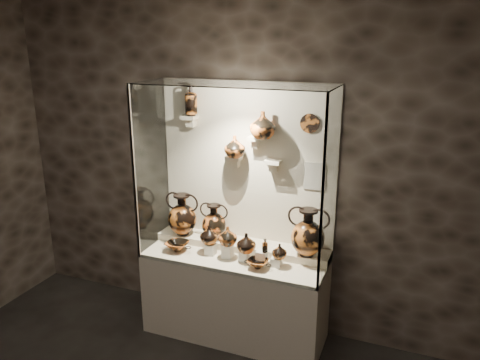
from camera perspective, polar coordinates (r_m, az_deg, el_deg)
name	(u,v)px	position (r m, az deg, el deg)	size (l,w,h in m)	color
wall_back	(247,167)	(4.39, 0.88, 1.59)	(5.00, 0.02, 3.20)	#2C231B
plinth	(235,297)	(4.59, -0.63, -14.03)	(1.70, 0.60, 0.80)	beige
front_tier	(235,257)	(4.39, -0.65, -9.39)	(1.68, 0.58, 0.03)	beige
rear_tier	(242,246)	(4.52, 0.19, -8.07)	(1.70, 0.25, 0.10)	beige
back_panel	(247,167)	(4.39, 0.86, 1.57)	(1.70, 0.03, 1.60)	beige
glass_front	(221,186)	(3.84, -2.35, -0.68)	(1.70, 0.01, 1.60)	white
glass_left	(151,167)	(4.48, -10.77, 1.60)	(0.01, 0.60, 1.60)	white
glass_right	(330,187)	(3.88, 10.97, -0.82)	(0.01, 0.60, 1.60)	white
glass_top	(234,84)	(3.95, -0.73, 11.62)	(1.70, 0.60, 0.01)	white
frame_post_left	(134,175)	(4.24, -12.76, 0.61)	(0.02, 0.02, 1.60)	gray
frame_post_right	(322,198)	(3.61, 10.00, -2.13)	(0.02, 0.02, 1.60)	gray
pedestal_a	(211,249)	(4.40, -3.59, -8.42)	(0.09, 0.09, 0.10)	silver
pedestal_b	(228,251)	(4.33, -1.53, -8.60)	(0.09, 0.09, 0.13)	silver
pedestal_c	(245,256)	(4.28, 0.60, -9.20)	(0.09, 0.09, 0.09)	silver
pedestal_d	(262,257)	(4.23, 2.65, -9.36)	(0.09, 0.09, 0.12)	silver
pedestal_e	(277,262)	(4.20, 4.48, -9.90)	(0.09, 0.09, 0.08)	silver
bracket_ul	(190,117)	(4.44, -6.17, 7.62)	(0.14, 0.12, 0.04)	beige
bracket_ca	(234,158)	(4.33, -0.72, 2.73)	(0.14, 0.12, 0.04)	beige
bracket_cb	(255,138)	(4.21, 1.80, 5.12)	(0.10, 0.12, 0.04)	beige
bracket_cc	(273,162)	(4.20, 4.08, 2.26)	(0.14, 0.12, 0.04)	beige
amphora_left	(182,214)	(4.61, -7.04, -4.19)	(0.33, 0.33, 0.42)	#B65F22
amphora_mid	(214,221)	(4.51, -3.18, -5.06)	(0.28, 0.28, 0.35)	#C55F22
amphora_right	(308,232)	(4.19, 8.26, -6.35)	(0.35, 0.35, 0.44)	#B65F22
jug_a	(209,234)	(4.36, -3.77, -6.65)	(0.17, 0.17, 0.18)	#B65F22
jug_b	(228,236)	(4.25, -1.49, -6.83)	(0.17, 0.17, 0.18)	#C55F22
jug_c	(246,243)	(4.21, 0.78, -7.67)	(0.17, 0.17, 0.18)	#B65F22
jug_e	(280,251)	(4.14, 4.85, -8.63)	(0.13, 0.13, 0.14)	#B65F22
lekythos_small	(265,245)	(4.15, 3.08, -7.91)	(0.06, 0.06, 0.14)	#C55F22
kylix_left	(177,246)	(4.49, -7.64, -7.92)	(0.27, 0.23, 0.11)	#C55F22
kylix_right	(258,263)	(4.15, 2.19, -10.09)	(0.23, 0.20, 0.09)	#B65F22
lekythos_tall	(191,99)	(4.39, -5.98, 9.82)	(0.13, 0.13, 0.31)	#B65F22
ovoid_vase_a	(235,147)	(4.25, -0.63, 4.10)	(0.19, 0.19, 0.20)	#C55F22
ovoid_vase_b	(263,125)	(4.10, 2.79, 6.72)	(0.23, 0.23, 0.24)	#C55F22
wall_plate	(310,123)	(4.09, 8.51, 6.85)	(0.17, 0.17, 0.02)	#A0541F
info_placard	(314,176)	(4.19, 9.06, 0.46)	(0.19, 0.01, 0.25)	beige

